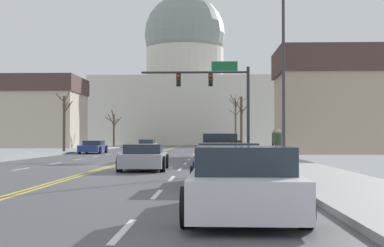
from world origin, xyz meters
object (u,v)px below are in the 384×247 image
at_px(signal_gantry, 218,88).
at_px(sedan_oncoming_00, 93,147).
at_px(street_lamp_right, 277,52).
at_px(pedestrian_00, 279,143).
at_px(bicycle_parked, 274,155).
at_px(pickup_truck_near_01, 220,150).
at_px(sedan_near_04, 243,183).
at_px(sedan_near_00, 218,150).
at_px(pedestrian_01, 274,141).
at_px(sedan_near_03, 227,165).
at_px(sedan_oncoming_01, 147,145).

relative_size(signal_gantry, sedan_oncoming_00, 1.76).
relative_size(street_lamp_right, pedestrian_00, 5.21).
bearing_deg(bicycle_parked, street_lamp_right, -93.24).
bearing_deg(pickup_truck_near_01, sedan_near_04, -89.88).
xyz_separation_m(sedan_near_00, pedestrian_01, (3.78, 0.49, 0.59)).
xyz_separation_m(sedan_near_03, bicycle_parked, (2.75, 11.98, -0.10)).
bearing_deg(sedan_near_00, sedan_near_03, -90.10).
relative_size(pedestrian_00, bicycle_parked, 0.96).
bearing_deg(pedestrian_01, sedan_near_00, -172.54).
bearing_deg(signal_gantry, bicycle_parked, -77.30).
distance_m(signal_gantry, pedestrian_00, 10.99).
relative_size(pedestrian_00, pedestrian_01, 0.95).
xyz_separation_m(signal_gantry, bicycle_parked, (2.66, -11.80, -4.48)).
bearing_deg(sedan_near_03, sedan_oncoming_01, 99.66).
distance_m(sedan_near_03, sedan_oncoming_00, 32.95).
bearing_deg(pedestrian_00, pedestrian_01, 85.22).
bearing_deg(sedan_near_04, pedestrian_01, 82.02).
relative_size(signal_gantry, sedan_near_00, 1.75).
xyz_separation_m(sedan_near_04, sedan_oncoming_01, (-7.30, 48.41, -0.04)).
relative_size(sedan_near_03, bicycle_parked, 2.63).
height_order(sedan_near_04, sedan_oncoming_01, sedan_near_04).
bearing_deg(sedan_near_03, pickup_truck_near_01, 89.80).
xyz_separation_m(signal_gantry, pedestrian_00, (3.17, -9.78, -3.89)).
distance_m(street_lamp_right, pedestrian_00, 6.39).
height_order(pedestrian_00, bicycle_parked, pedestrian_00).
distance_m(signal_gantry, street_lamp_right, 14.73).
relative_size(pickup_truck_near_01, pedestrian_01, 3.13).
relative_size(signal_gantry, sedan_near_03, 1.70).
xyz_separation_m(pickup_truck_near_01, bicycle_parked, (2.71, -1.04, -0.24)).
relative_size(sedan_oncoming_00, pedestrian_00, 2.66).
relative_size(sedan_near_03, sedan_oncoming_00, 1.03).
height_order(sedan_near_00, sedan_near_04, sedan_near_04).
relative_size(sedan_near_03, sedan_oncoming_01, 1.09).
relative_size(signal_gantry, sedan_near_04, 1.69).
bearing_deg(signal_gantry, pedestrian_01, -41.21).
relative_size(street_lamp_right, sedan_oncoming_01, 2.07).
relative_size(sedan_near_00, pickup_truck_near_01, 0.81).
xyz_separation_m(pickup_truck_near_01, pedestrian_00, (3.22, 0.99, 0.35)).
bearing_deg(bicycle_parked, sedan_oncoming_01, 108.16).
height_order(street_lamp_right, pedestrian_01, street_lamp_right).
bearing_deg(sedan_near_00, sedan_oncoming_01, 107.98).
xyz_separation_m(pickup_truck_near_01, sedan_oncoming_00, (-10.67, 18.18, -0.20)).
distance_m(street_lamp_right, pickup_truck_near_01, 6.46).
bearing_deg(sedan_near_00, sedan_oncoming_00, 133.69).
xyz_separation_m(signal_gantry, street_lamp_right, (2.51, -14.51, 0.36)).
height_order(sedan_near_04, pedestrian_01, pedestrian_01).
bearing_deg(pickup_truck_near_01, sedan_near_00, 90.10).
bearing_deg(sedan_near_04, sedan_oncoming_00, 106.05).
bearing_deg(sedan_oncoming_01, pedestrian_01, -63.22).
height_order(pickup_truck_near_01, sedan_near_04, pickup_truck_near_01).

